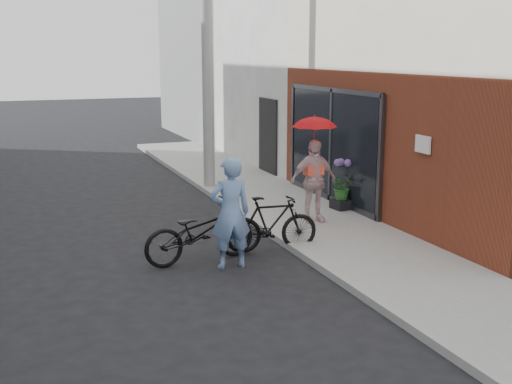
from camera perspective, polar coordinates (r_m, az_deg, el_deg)
ground at (r=10.22m, az=0.11°, el=-6.98°), size 80.00×80.00×0.00m
sidewalk at (r=12.77m, az=5.57°, el=-2.78°), size 2.20×24.00×0.12m
curb at (r=12.30m, az=0.75°, el=-3.31°), size 0.12×24.00×0.12m
plaster_building at (r=20.94m, az=9.62°, el=12.50°), size 8.00×6.00×7.00m
east_building_far at (r=27.18m, az=1.83°, el=12.58°), size 8.00×8.00×7.00m
utility_pole at (r=15.67m, az=-4.35°, el=12.74°), size 0.28×0.28×7.00m
officer at (r=10.11m, az=-2.29°, el=-1.88°), size 0.68×0.46×1.80m
bike_left at (r=10.53m, az=-5.02°, el=-3.56°), size 1.99×0.91×1.01m
bike_right at (r=11.04m, az=1.39°, el=-2.84°), size 1.67×0.65×0.98m
kimono_woman at (r=12.49m, az=5.12°, el=1.00°), size 0.95×0.40×1.63m
parasol at (r=12.32m, az=5.23°, el=6.35°), size 0.81×0.81×0.71m
planter at (r=13.73m, az=7.64°, el=-1.07°), size 0.43×0.43×0.20m
potted_plant at (r=13.65m, az=7.68°, el=0.50°), size 0.51×0.44×0.56m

